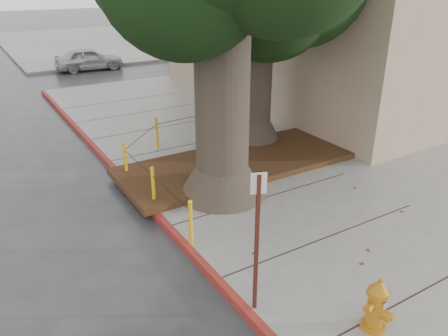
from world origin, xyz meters
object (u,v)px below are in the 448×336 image
at_px(car_red, 237,52).
at_px(car_silver, 89,59).
at_px(fire_hydrant, 376,305).
at_px(signpost, 257,236).

bearing_deg(car_red, car_silver, 84.05).
xyz_separation_m(fire_hydrant, car_red, (10.40, 19.81, 0.02)).
relative_size(fire_hydrant, signpost, 0.38).
bearing_deg(car_silver, signpost, 175.52).
xyz_separation_m(fire_hydrant, car_silver, (1.94, 21.88, 0.05)).
height_order(fire_hydrant, car_silver, car_silver).
xyz_separation_m(fire_hydrant, signpost, (-1.24, 1.26, 0.88)).
relative_size(car_silver, car_red, 1.01).
xyz_separation_m(signpost, car_silver, (3.18, 20.62, -0.83)).
bearing_deg(fire_hydrant, car_silver, 76.13).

